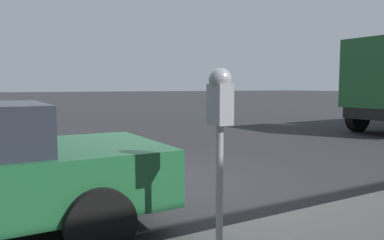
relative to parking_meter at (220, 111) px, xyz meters
name	(u,v)px	position (x,y,z in m)	size (l,w,h in m)	color
ground_plane	(171,185)	(2.56, -0.84, -1.32)	(220.00, 220.00, 0.00)	#2B2B2D
parking_meter	(220,111)	(0.00, 0.00, 0.00)	(0.21, 0.19, 1.51)	gray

